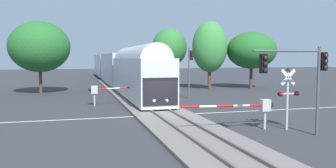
% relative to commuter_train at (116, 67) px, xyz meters
% --- Properties ---
extents(ground_plane, '(220.00, 220.00, 0.00)m').
position_rel_commuter_train_xyz_m(ground_plane, '(-0.00, -29.70, -2.74)').
color(ground_plane, '#333338').
extents(road_centre_stripe, '(44.00, 0.20, 0.01)m').
position_rel_commuter_train_xyz_m(road_centre_stripe, '(-0.00, -29.70, -2.74)').
color(road_centre_stripe, beige).
rests_on(road_centre_stripe, ground).
extents(railway_track, '(4.40, 80.00, 0.32)m').
position_rel_commuter_train_xyz_m(railway_track, '(-0.00, -29.70, -2.65)').
color(railway_track, slate).
rests_on(railway_track, ground).
extents(commuter_train, '(3.04, 62.22, 5.16)m').
position_rel_commuter_train_xyz_m(commuter_train, '(0.00, 0.00, 0.00)').
color(commuter_train, silver).
rests_on(commuter_train, railway_track).
extents(crossing_gate_near, '(5.82, 0.40, 1.80)m').
position_rel_commuter_train_xyz_m(crossing_gate_near, '(3.98, -36.09, -1.34)').
color(crossing_gate_near, '#B7B7BC').
rests_on(crossing_gate_near, ground).
extents(crossing_signal_mast, '(1.36, 0.44, 3.70)m').
position_rel_commuter_train_xyz_m(crossing_signal_mast, '(5.82, -36.56, -0.48)').
color(crossing_signal_mast, '#B2B2B7').
rests_on(crossing_signal_mast, ground).
extents(crossing_gate_far, '(6.23, 0.40, 1.80)m').
position_rel_commuter_train_xyz_m(crossing_gate_far, '(-3.89, -23.31, -1.33)').
color(crossing_gate_far, '#B7B7BC').
rests_on(crossing_gate_far, ground).
extents(traffic_signal_far_side, '(0.53, 0.38, 5.35)m').
position_rel_commuter_train_xyz_m(traffic_signal_far_side, '(5.47, -20.16, 0.84)').
color(traffic_signal_far_side, '#4C4C51').
rests_on(traffic_signal_far_side, ground).
extents(traffic_signal_near_right, '(4.42, 0.38, 4.86)m').
position_rel_commuter_train_xyz_m(traffic_signal_near_right, '(5.33, -38.31, 0.90)').
color(traffic_signal_near_right, '#4C4C51').
rests_on(traffic_signal_near_right, ground).
extents(maple_right_background, '(6.83, 6.83, 7.87)m').
position_rel_commuter_train_xyz_m(maple_right_background, '(17.48, -11.55, 2.56)').
color(maple_right_background, '#4C3828').
rests_on(maple_right_background, ground).
extents(oak_behind_train, '(7.06, 7.06, 8.58)m').
position_rel_commuter_train_xyz_m(oak_behind_train, '(-10.23, -11.13, 2.83)').
color(oak_behind_train, '#4C3828').
rests_on(oak_behind_train, ground).
extents(oak_far_right, '(4.74, 4.74, 9.21)m').
position_rel_commuter_train_xyz_m(oak_far_right, '(11.42, -11.07, 3.01)').
color(oak_far_right, '#4C3828').
rests_on(oak_far_right, ground).
extents(elm_centre_background, '(5.05, 5.05, 8.51)m').
position_rel_commuter_train_xyz_m(elm_centre_background, '(7.01, -6.62, 3.01)').
color(elm_centre_background, brown).
rests_on(elm_centre_background, ground).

